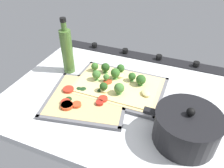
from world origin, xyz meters
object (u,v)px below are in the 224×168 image
(baking_tray_front, at_px, (117,87))
(baking_tray_back, at_px, (88,99))
(broccoli_pizza, at_px, (117,83))
(veggie_pizza_back, at_px, (87,97))
(cooking_pot, at_px, (186,127))
(oil_bottle, at_px, (67,50))

(baking_tray_front, relative_size, baking_tray_back, 1.08)
(baking_tray_front, height_order, broccoli_pizza, broccoli_pizza)
(veggie_pizza_back, height_order, cooking_pot, cooking_pot)
(baking_tray_front, relative_size, cooking_pot, 1.40)
(broccoli_pizza, distance_m, oil_bottle, 0.25)
(broccoli_pizza, bearing_deg, baking_tray_back, 57.21)
(veggie_pizza_back, bearing_deg, baking_tray_front, -125.84)
(baking_tray_front, bearing_deg, veggie_pizza_back, 54.16)
(baking_tray_back, relative_size, oil_bottle, 1.40)
(broccoli_pizza, height_order, oil_bottle, oil_bottle)
(broccoli_pizza, distance_m, cooking_pot, 0.33)
(cooking_pot, relative_size, oil_bottle, 1.08)
(broccoli_pizza, height_order, cooking_pot, cooking_pot)
(oil_bottle, bearing_deg, cooking_pot, 158.48)
(baking_tray_front, distance_m, baking_tray_back, 0.13)
(cooking_pot, bearing_deg, baking_tray_back, -9.49)
(baking_tray_back, height_order, cooking_pot, cooking_pot)
(cooking_pot, xyz_separation_m, oil_bottle, (0.52, -0.20, 0.05))
(baking_tray_front, height_order, baking_tray_back, same)
(baking_tray_back, distance_m, veggie_pizza_back, 0.01)
(oil_bottle, bearing_deg, broccoli_pizza, 172.15)
(baking_tray_front, relative_size, broccoli_pizza, 1.07)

